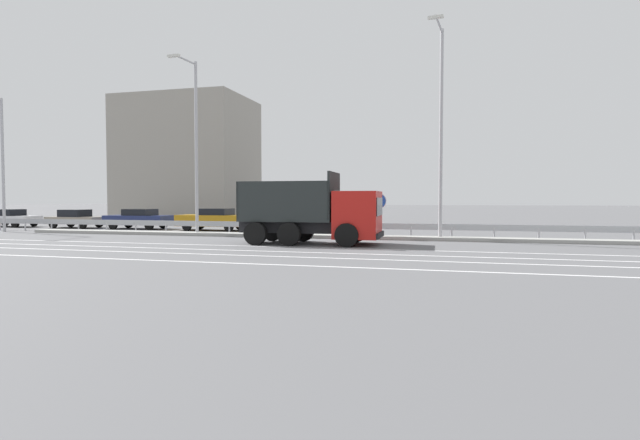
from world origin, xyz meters
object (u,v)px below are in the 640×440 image
at_px(street_lamp_2, 441,124).
at_px(parked_car_1, 76,219).
at_px(parked_car_2, 139,219).
at_px(median_road_sign, 378,214).
at_px(dump_truck, 327,217).
at_px(parked_car_0, 10,218).
at_px(street_lamp_1, 195,140).
at_px(parked_car_3, 214,219).

distance_m(street_lamp_2, parked_car_1, 26.65).
bearing_deg(parked_car_2, median_road_sign, -107.14).
bearing_deg(street_lamp_2, dump_truck, -144.98).
distance_m(median_road_sign, parked_car_0, 28.95).
xyz_separation_m(median_road_sign, street_lamp_1, (-10.47, -0.09, 4.12)).
height_order(dump_truck, parked_car_3, dump_truck).
bearing_deg(parked_car_3, street_lamp_1, -167.31).
relative_size(dump_truck, street_lamp_2, 0.63).
distance_m(street_lamp_2, parked_car_2, 21.73).
relative_size(dump_truck, median_road_sign, 2.75).
distance_m(street_lamp_1, parked_car_0, 19.29).
height_order(parked_car_0, parked_car_1, parked_car_1).
relative_size(parked_car_1, parked_car_2, 0.88).
relative_size(street_lamp_1, street_lamp_2, 0.94).
distance_m(median_road_sign, street_lamp_1, 11.25).
height_order(median_road_sign, parked_car_0, median_road_sign).
height_order(street_lamp_2, parked_car_3, street_lamp_2).
distance_m(dump_truck, street_lamp_1, 10.18).
distance_m(street_lamp_2, parked_car_0, 32.45).
bearing_deg(dump_truck, parked_car_0, -108.29).
xyz_separation_m(parked_car_0, parked_car_3, (16.98, -0.04, 0.08)).
relative_size(dump_truck, parked_car_2, 1.46).
xyz_separation_m(dump_truck, parked_car_2, (-15.65, 8.11, -0.53)).
xyz_separation_m(parked_car_0, parked_car_1, (5.96, 0.02, -0.00)).
height_order(dump_truck, street_lamp_2, street_lamp_2).
distance_m(street_lamp_1, parked_car_1, 13.85).
relative_size(median_road_sign, parked_car_2, 0.53).
relative_size(parked_car_0, parked_car_1, 1.13).
bearing_deg(median_road_sign, dump_truck, -117.74).
relative_size(street_lamp_2, parked_car_1, 2.65).
distance_m(parked_car_1, parked_car_3, 11.02).
relative_size(street_lamp_1, parked_car_3, 2.05).
height_order(dump_truck, street_lamp_1, street_lamp_1).
xyz_separation_m(street_lamp_2, parked_car_3, (-14.73, 4.48, -5.07)).
height_order(parked_car_2, parked_car_3, parked_car_3).
bearing_deg(median_road_sign, parked_car_1, 168.71).
xyz_separation_m(street_lamp_2, parked_car_1, (-25.75, 4.54, -5.15)).
height_order(parked_car_0, parked_car_2, parked_car_2).
distance_m(dump_truck, median_road_sign, 3.95).
distance_m(parked_car_2, parked_car_3, 5.87).
height_order(median_road_sign, parked_car_2, median_road_sign).
bearing_deg(parked_car_0, median_road_sign, 82.17).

